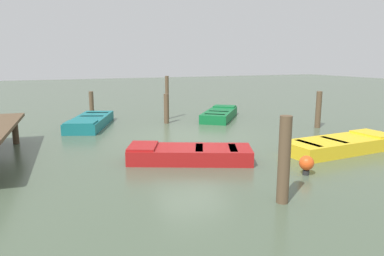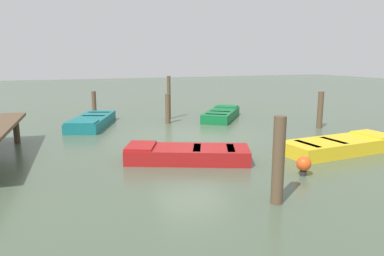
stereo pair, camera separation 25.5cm
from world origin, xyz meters
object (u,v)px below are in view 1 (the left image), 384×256
(rowboat_green, at_px, (220,114))
(mooring_piling_far_left, at_px, (318,110))
(mooring_piling_far_right, at_px, (167,98))
(mooring_piling_mid_left, at_px, (284,160))
(rowboat_teal, at_px, (90,122))
(mooring_piling_near_left, at_px, (92,104))
(rowboat_red, at_px, (189,154))
(marker_buoy, at_px, (306,164))
(rowboat_yellow, at_px, (341,144))
(mooring_piling_mid_right, at_px, (166,109))

(rowboat_green, xyz_separation_m, mooring_piling_far_left, (-3.55, -2.69, 0.53))
(rowboat_green, xyz_separation_m, mooring_piling_far_right, (0.93, 2.29, 0.79))
(mooring_piling_mid_left, xyz_separation_m, mooring_piling_far_right, (10.38, -1.21, 0.13))
(rowboat_green, xyz_separation_m, mooring_piling_mid_left, (-9.45, 3.50, 0.65))
(rowboat_green, relative_size, mooring_piling_far_left, 2.26)
(rowboat_teal, relative_size, mooring_piling_far_left, 2.63)
(mooring_piling_near_left, xyz_separation_m, mooring_piling_far_right, (-2.20, -3.15, 0.39))
(mooring_piling_mid_left, bearing_deg, mooring_piling_far_left, -46.32)
(rowboat_red, bearing_deg, marker_buoy, 159.21)
(mooring_piling_far_right, distance_m, marker_buoy, 9.22)
(mooring_piling_near_left, relative_size, mooring_piling_far_left, 0.82)
(rowboat_red, relative_size, mooring_piling_near_left, 2.90)
(rowboat_green, distance_m, marker_buoy, 8.47)
(rowboat_yellow, relative_size, mooring_piling_far_right, 1.87)
(mooring_piling_mid_right, bearing_deg, mooring_piling_far_right, -21.07)
(rowboat_red, height_order, mooring_piling_mid_right, mooring_piling_mid_right)
(rowboat_yellow, relative_size, rowboat_green, 1.12)
(rowboat_yellow, xyz_separation_m, mooring_piling_near_left, (9.98, 6.07, 0.40))
(rowboat_green, distance_m, mooring_piling_mid_left, 10.10)
(rowboat_teal, xyz_separation_m, rowboat_red, (-6.39, -1.81, 0.00))
(rowboat_teal, xyz_separation_m, mooring_piling_mid_left, (-9.78, -2.40, 0.65))
(mooring_piling_far_right, relative_size, mooring_piling_far_left, 1.35)
(marker_buoy, bearing_deg, mooring_piling_far_right, 2.48)
(mooring_piling_near_left, bearing_deg, mooring_piling_far_right, -124.85)
(rowboat_green, height_order, mooring_piling_mid_left, mooring_piling_mid_left)
(mooring_piling_far_left, bearing_deg, rowboat_yellow, 148.08)
(mooring_piling_mid_left, relative_size, marker_buoy, 3.63)
(mooring_piling_far_right, height_order, marker_buoy, mooring_piling_far_right)
(rowboat_green, bearing_deg, marker_buoy, -154.89)
(rowboat_yellow, distance_m, rowboat_red, 4.77)
(rowboat_green, height_order, mooring_piling_far_left, mooring_piling_far_left)
(mooring_piling_mid_right, height_order, mooring_piling_far_left, mooring_piling_far_left)
(rowboat_teal, relative_size, mooring_piling_far_right, 1.95)
(mooring_piling_mid_left, height_order, mooring_piling_near_left, mooring_piling_mid_left)
(rowboat_red, bearing_deg, rowboat_green, -99.60)
(mooring_piling_mid_right, bearing_deg, marker_buoy, -174.22)
(rowboat_yellow, relative_size, mooring_piling_mid_right, 2.91)
(rowboat_yellow, bearing_deg, rowboat_green, 92.01)
(mooring_piling_far_left, distance_m, marker_buoy, 6.59)
(rowboat_red, xyz_separation_m, mooring_piling_far_right, (6.98, -1.79, 0.79))
(rowboat_teal, bearing_deg, mooring_piling_far_right, 120.53)
(marker_buoy, bearing_deg, rowboat_red, 44.80)
(rowboat_yellow, distance_m, rowboat_green, 6.89)
(rowboat_green, xyz_separation_m, mooring_piling_mid_right, (-0.17, 2.71, 0.43))
(rowboat_yellow, height_order, rowboat_green, same)
(rowboat_teal, distance_m, marker_buoy, 9.48)
(mooring_piling_far_left, bearing_deg, mooring_piling_mid_right, 57.97)
(mooring_piling_mid_right, bearing_deg, mooring_piling_far_left, -122.03)
(mooring_piling_near_left, bearing_deg, rowboat_yellow, -148.70)
(mooring_piling_far_right, xyz_separation_m, marker_buoy, (-9.18, -0.40, -0.72))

